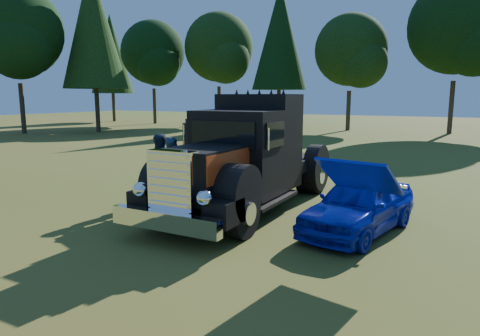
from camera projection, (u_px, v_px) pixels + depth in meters
name	position (u px, v px, depth m)	size (l,w,h in m)	color
ground	(195.00, 224.00, 9.93)	(120.00, 120.00, 0.00)	#35581A
treeline	(390.00, 35.00, 32.96)	(72.10, 24.29, 13.84)	#2D2116
diamond_t_truck	(244.00, 161.00, 11.06)	(3.33, 7.16, 3.00)	black
hotrod_coupe	(359.00, 205.00, 9.28)	(2.14, 4.15, 1.89)	#18079F
spectator_near	(174.00, 173.00, 11.32)	(0.69, 0.45, 1.89)	#1C2D43
spectator_far	(163.00, 169.00, 11.74)	(0.94, 0.73, 1.94)	#212A4D
distant_teal_car	(235.00, 122.00, 37.36)	(1.54, 4.40, 1.45)	#0B3042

